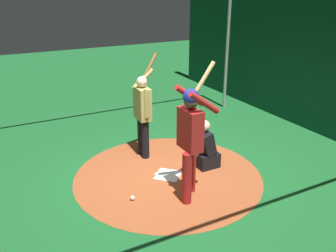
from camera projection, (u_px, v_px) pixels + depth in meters
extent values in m
plane|color=#195B28|center=(168.00, 176.00, 6.45)|extent=(27.61, 27.61, 0.00)
cylinder|color=#9E4C28|center=(168.00, 175.00, 6.45)|extent=(3.31, 3.31, 0.01)
cube|color=white|center=(168.00, 175.00, 6.45)|extent=(0.59, 0.59, 0.01)
cylinder|color=maroon|center=(187.00, 179.00, 5.52)|extent=(0.15, 0.15, 0.84)
cylinder|color=maroon|center=(191.00, 168.00, 5.84)|extent=(0.15, 0.15, 0.84)
cube|color=#B21E1E|center=(190.00, 129.00, 5.41)|extent=(0.22, 0.44, 0.63)
cylinder|color=#B21E1E|center=(204.00, 103.00, 5.12)|extent=(0.51, 0.09, 0.40)
cylinder|color=#B21E1E|center=(190.00, 96.00, 5.45)|extent=(0.51, 0.09, 0.40)
sphere|color=brown|center=(191.00, 101.00, 5.25)|extent=(0.22, 0.22, 0.22)
sphere|color=navy|center=(191.00, 97.00, 5.22)|extent=(0.24, 0.24, 0.24)
cylinder|color=tan|center=(199.00, 87.00, 5.39)|extent=(0.54, 0.06, 0.73)
cube|color=black|center=(206.00, 159.00, 6.75)|extent=(0.40, 0.40, 0.28)
cube|color=black|center=(205.00, 142.00, 6.61)|extent=(0.30, 0.40, 0.46)
sphere|color=beige|center=(204.00, 126.00, 6.48)|extent=(0.21, 0.21, 0.21)
cube|color=gray|center=(200.00, 127.00, 6.44)|extent=(0.03, 0.19, 0.19)
ellipsoid|color=brown|center=(193.00, 152.00, 6.48)|extent=(0.12, 0.28, 0.22)
cylinder|color=black|center=(145.00, 139.00, 6.99)|extent=(0.15, 0.15, 0.78)
cylinder|color=black|center=(141.00, 136.00, 7.15)|extent=(0.15, 0.15, 0.78)
cube|color=tan|center=(142.00, 103.00, 6.81)|extent=(0.24, 0.43, 0.61)
cylinder|color=tan|center=(146.00, 104.00, 6.63)|extent=(0.09, 0.09, 0.52)
cylinder|color=tan|center=(143.00, 79.00, 6.87)|extent=(0.46, 0.11, 0.40)
sphere|color=beige|center=(142.00, 82.00, 6.66)|extent=(0.20, 0.20, 0.20)
cylinder|color=olive|center=(147.00, 73.00, 6.86)|extent=(0.46, 0.08, 0.74)
cylinder|color=gray|center=(227.00, 48.00, 9.42)|extent=(0.08, 0.08, 3.23)
sphere|color=white|center=(133.00, 198.00, 5.71)|extent=(0.07, 0.07, 0.07)
sphere|color=white|center=(156.00, 175.00, 6.40)|extent=(0.07, 0.07, 0.07)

